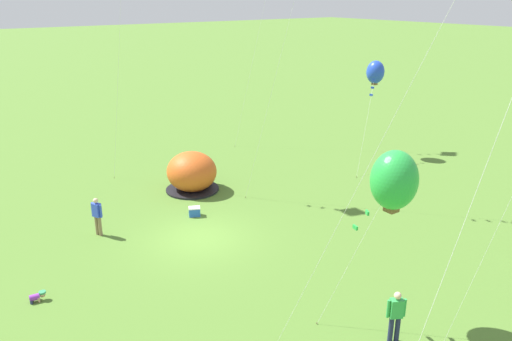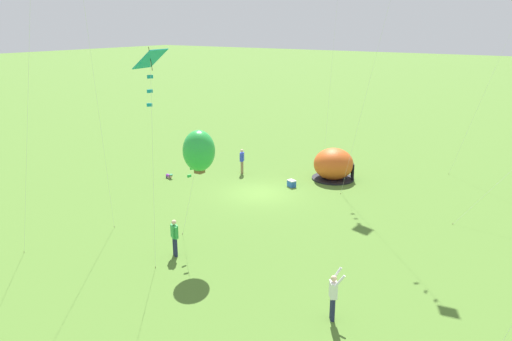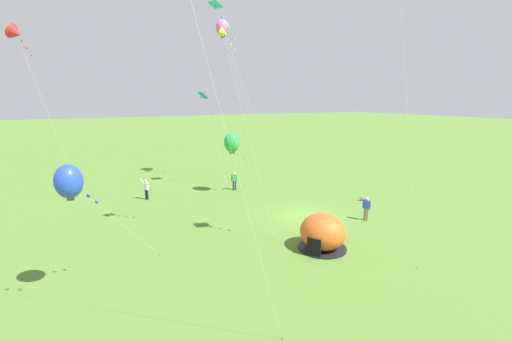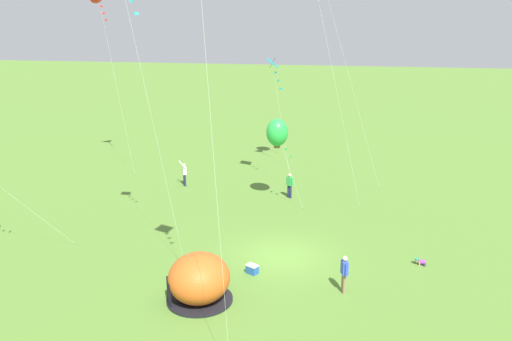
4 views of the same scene
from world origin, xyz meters
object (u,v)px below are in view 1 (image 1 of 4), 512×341
at_px(cooler_box, 195,211).
at_px(kite_blue, 375,72).
at_px(popup_tent, 192,172).
at_px(person_with_toddler, 97,215).
at_px(kite_green, 394,180).
at_px(toddler_crawling, 37,296).
at_px(person_watching_sky, 396,314).

height_order(cooler_box, kite_blue, kite_blue).
relative_size(popup_tent, person_with_toddler, 1.63).
distance_m(cooler_box, person_with_toddler, 4.44).
distance_m(cooler_box, kite_green, 11.34).
xyz_separation_m(cooler_box, kite_blue, (-1.95, 14.02, 5.06)).
xyz_separation_m(cooler_box, person_with_toddler, (-0.67, -4.33, 0.74)).
bearing_deg(kite_green, person_with_toddler, -153.45).
xyz_separation_m(popup_tent, toddler_crawling, (5.94, -9.21, -0.82)).
bearing_deg(person_with_toddler, cooler_box, 81.18).
bearing_deg(kite_green, popup_tent, 178.61).
relative_size(cooler_box, person_watching_sky, 0.37).
bearing_deg(kite_green, kite_blue, 133.72).
bearing_deg(popup_tent, cooler_box, -26.94).
bearing_deg(popup_tent, kite_green, -1.39).
height_order(person_with_toddler, kite_green, kite_green).
bearing_deg(cooler_box, popup_tent, 153.06).
relative_size(popup_tent, kite_green, 0.50).
height_order(person_with_toddler, kite_blue, kite_blue).
bearing_deg(toddler_crawling, kite_green, 50.40).
height_order(toddler_crawling, person_watching_sky, person_watching_sky).
height_order(toddler_crawling, kite_green, kite_green).
xyz_separation_m(cooler_box, toddler_crawling, (2.99, -7.71, -0.04)).
bearing_deg(kite_blue, person_with_toddler, -86.02).
relative_size(person_with_toddler, kite_green, 0.31).
xyz_separation_m(popup_tent, cooler_box, (2.95, -1.50, -0.78)).
bearing_deg(popup_tent, person_with_toddler, -68.61).
relative_size(cooler_box, toddler_crawling, 1.15).
height_order(person_watching_sky, kite_green, kite_green).
distance_m(cooler_box, kite_blue, 15.03).
height_order(popup_tent, kite_green, kite_green).
bearing_deg(toddler_crawling, popup_tent, 122.83).
bearing_deg(popup_tent, kite_blue, 85.41).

